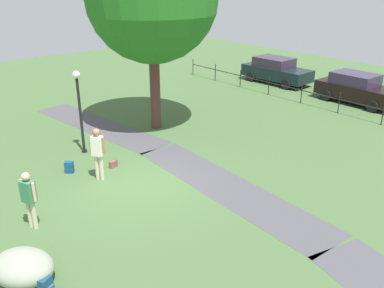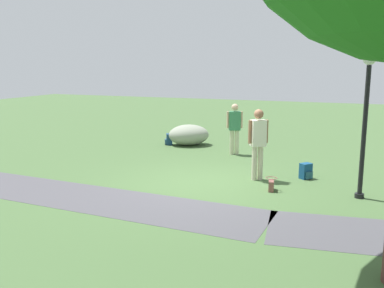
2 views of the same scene
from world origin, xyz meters
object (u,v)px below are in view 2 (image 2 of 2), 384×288
at_px(handbag_on_grass, 271,185).
at_px(frisbee_on_grass, 186,139).
at_px(backpack_by_boulder, 169,139).
at_px(spare_backpack_on_lawn, 306,171).
at_px(lamp_post, 366,109).
at_px(lawn_boulder, 189,135).
at_px(man_near_boulder, 235,125).
at_px(woman_with_handbag, 258,139).

bearing_deg(handbag_on_grass, frisbee_on_grass, -51.40).
bearing_deg(backpack_by_boulder, spare_backpack_on_lawn, 150.52).
distance_m(lamp_post, lawn_boulder, 7.40).
relative_size(lawn_boulder, man_near_boulder, 1.11).
bearing_deg(lawn_boulder, spare_backpack_on_lawn, 144.99).
distance_m(woman_with_handbag, man_near_boulder, 3.08).
height_order(lawn_boulder, frisbee_on_grass, lawn_boulder).
distance_m(lamp_post, handbag_on_grass, 2.65).
xyz_separation_m(woman_with_handbag, spare_backpack_on_lawn, (-1.14, -0.55, -0.86)).
relative_size(woman_with_handbag, man_near_boulder, 1.09).
bearing_deg(backpack_by_boulder, man_near_boulder, 164.70).
distance_m(lawn_boulder, frisbee_on_grass, 1.13).
xyz_separation_m(man_near_boulder, backpack_by_boulder, (2.65, -0.72, -0.75)).
relative_size(woman_with_handbag, spare_backpack_on_lawn, 4.48).
bearing_deg(woman_with_handbag, man_near_boulder, -63.26).
xyz_separation_m(lawn_boulder, woman_with_handbag, (-3.35, 3.70, 0.68)).
distance_m(woman_with_handbag, handbag_on_grass, 1.32).
distance_m(lawn_boulder, backpack_by_boulder, 0.74).
bearing_deg(lawn_boulder, man_near_boulder, 154.30).
height_order(lamp_post, frisbee_on_grass, lamp_post).
distance_m(backpack_by_boulder, frisbee_on_grass, 1.21).
height_order(lawn_boulder, woman_with_handbag, woman_with_handbag).
bearing_deg(backpack_by_boulder, lamp_post, 147.51).
distance_m(man_near_boulder, spare_backpack_on_lawn, 3.43).
height_order(lawn_boulder, handbag_on_grass, lawn_boulder).
xyz_separation_m(woman_with_handbag, handbag_on_grass, (-0.52, 0.81, -0.91)).
height_order(lamp_post, woman_with_handbag, lamp_post).
distance_m(woman_with_handbag, backpack_by_boulder, 5.39).
relative_size(lawn_boulder, frisbee_on_grass, 7.79).
bearing_deg(lamp_post, backpack_by_boulder, -32.49).
xyz_separation_m(lawn_boulder, man_near_boulder, (-1.97, 0.95, 0.58)).
height_order(man_near_boulder, backpack_by_boulder, man_near_boulder).
distance_m(lamp_post, frisbee_on_grass, 8.43).
bearing_deg(frisbee_on_grass, backpack_by_boulder, 80.65).
distance_m(spare_backpack_on_lawn, frisbee_on_grass, 6.46).
distance_m(man_near_boulder, frisbee_on_grass, 3.25).
relative_size(lawn_boulder, spare_backpack_on_lawn, 4.56).
bearing_deg(lamp_post, handbag_on_grass, 5.00).
bearing_deg(woman_with_handbag, handbag_on_grass, 122.70).
bearing_deg(man_near_boulder, frisbee_on_grass, -37.79).
distance_m(woman_with_handbag, spare_backpack_on_lawn, 1.53).
height_order(man_near_boulder, spare_backpack_on_lawn, man_near_boulder).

